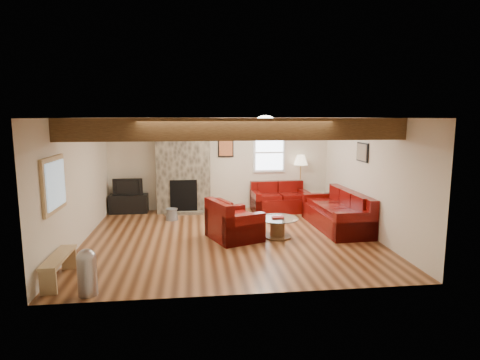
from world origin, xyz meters
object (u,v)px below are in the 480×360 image
Objects in this scene: loveseat at (279,197)px; television at (128,186)px; sofa_three at (336,210)px; armchair_red at (234,219)px; coffee_table at (277,228)px; floor_lamp at (301,163)px; tv_cabinet at (129,204)px.

loveseat is 4.03m from television.
sofa_three is at bearing -22.83° from television.
armchair_red is at bearing -124.55° from loveseat.
coffee_table is at bearing -71.93° from sofa_three.
sofa_three is 2.28m from floor_lamp.
floor_lamp is (2.11, 2.63, 0.85)m from armchair_red.
television is (-4.00, 0.30, 0.32)m from loveseat.
sofa_three reaches higher than coffee_table.
armchair_red is 3.65m from television.
tv_cabinet is at bearing 142.65° from coffee_table.
coffee_table is at bearing -37.35° from tv_cabinet.
tv_cabinet is 4.76m from floor_lamp.
sofa_three reaches higher than tv_cabinet.
coffee_table is 4.37m from television.
loveseat is at bearing -153.86° from floor_lamp.
armchair_red is 1.05× the size of tv_cabinet.
armchair_red is at bearing 178.69° from coffee_table.
armchair_red is 3.48m from floor_lamp.
tv_cabinet is at bearing 0.00° from television.
coffee_table is 0.88× the size of tv_cabinet.
armchair_red is at bearing -128.79° from floor_lamp.
tv_cabinet reaches higher than coffee_table.
floor_lamp reaches higher than armchair_red.
floor_lamp is at bearing -175.02° from sofa_three.
tv_cabinet is (-3.45, 2.63, 0.03)m from coffee_table.
sofa_three is 2.12× the size of armchair_red.
sofa_three is 5.36m from television.
loveseat is at bearing -4.29° from television.
sofa_three is at bearing -22.83° from tv_cabinet.
sofa_three is 2.22× the size of tv_cabinet.
sofa_three is at bearing -82.47° from floor_lamp.
loveseat is at bearing -4.29° from tv_cabinet.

